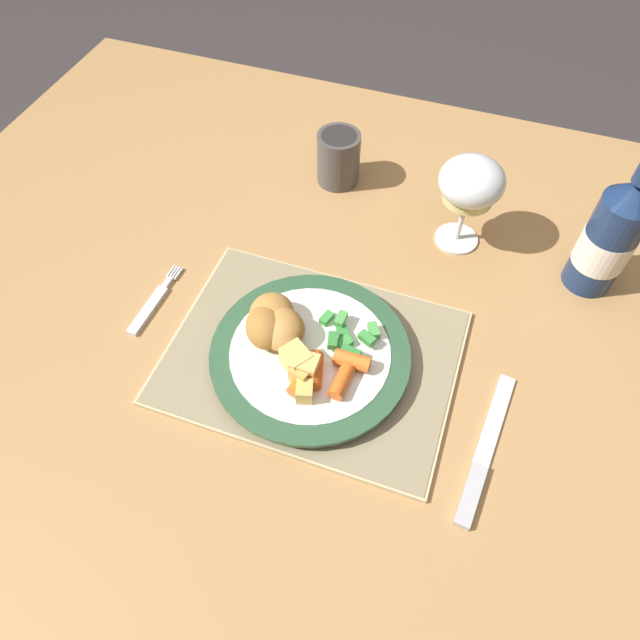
% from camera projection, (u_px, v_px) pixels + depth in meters
% --- Properties ---
extents(ground_plane, '(6.00, 6.00, 0.00)m').
position_uv_depth(ground_plane, '(320.00, 503.00, 1.33)').
color(ground_plane, '#383333').
extents(dining_table, '(1.27, 1.02, 0.74)m').
position_uv_depth(dining_table, '(320.00, 351.00, 0.80)').
color(dining_table, '#AD7F4C').
rests_on(dining_table, ground).
extents(placemat, '(0.34, 0.26, 0.01)m').
position_uv_depth(placemat, '(312.00, 356.00, 0.69)').
color(placemat, '#CCB789').
rests_on(placemat, dining_table).
extents(dinner_plate, '(0.24, 0.24, 0.02)m').
position_uv_depth(dinner_plate, '(310.00, 355.00, 0.68)').
color(dinner_plate, white).
rests_on(dinner_plate, placemat).
extents(breaded_croquettes, '(0.09, 0.09, 0.04)m').
position_uv_depth(breaded_croquettes, '(275.00, 324.00, 0.67)').
color(breaded_croquettes, '#B77F3D').
rests_on(breaded_croquettes, dinner_plate).
extents(green_beans_pile, '(0.08, 0.06, 0.02)m').
position_uv_depth(green_beans_pile, '(347.00, 336.00, 0.67)').
color(green_beans_pile, green).
rests_on(green_beans_pile, dinner_plate).
extents(glazed_carrots, '(0.08, 0.07, 0.02)m').
position_uv_depth(glazed_carrots, '(328.00, 372.00, 0.64)').
color(glazed_carrots, orange).
rests_on(glazed_carrots, dinner_plate).
extents(fork, '(0.02, 0.12, 0.01)m').
position_uv_depth(fork, '(152.00, 304.00, 0.74)').
color(fork, silver).
rests_on(fork, dining_table).
extents(table_knife, '(0.04, 0.19, 0.01)m').
position_uv_depth(table_knife, '(482.00, 460.00, 0.62)').
color(table_knife, silver).
rests_on(table_knife, dining_table).
extents(wine_glass, '(0.09, 0.09, 0.14)m').
position_uv_depth(wine_glass, '(471.00, 185.00, 0.73)').
color(wine_glass, silver).
rests_on(wine_glass, dining_table).
extents(bottle, '(0.06, 0.06, 0.23)m').
position_uv_depth(bottle, '(611.00, 236.00, 0.70)').
color(bottle, navy).
rests_on(bottle, dining_table).
extents(roast_potatoes, '(0.05, 0.07, 0.03)m').
position_uv_depth(roast_potatoes, '(301.00, 368.00, 0.64)').
color(roast_potatoes, gold).
rests_on(roast_potatoes, dinner_plate).
extents(drinking_cup, '(0.07, 0.07, 0.08)m').
position_uv_depth(drinking_cup, '(338.00, 157.00, 0.86)').
color(drinking_cup, '#4C4747').
rests_on(drinking_cup, dining_table).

